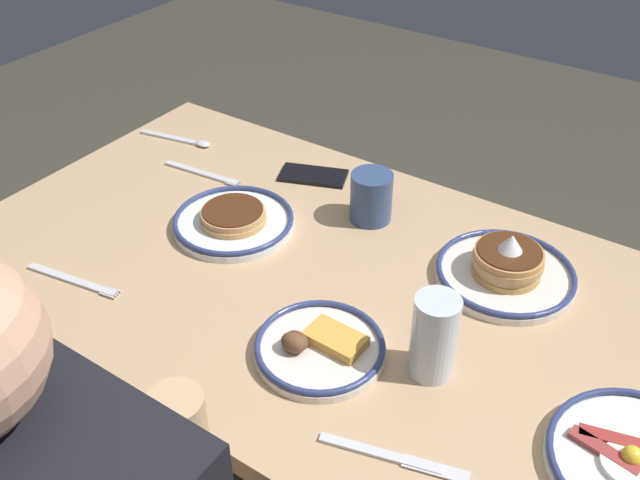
{
  "coord_description": "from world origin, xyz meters",
  "views": [
    {
      "loc": [
        -0.51,
        0.81,
        1.53
      ],
      "look_at": [
        0.07,
        -0.05,
        0.76
      ],
      "focal_mm": 39.36,
      "sensor_mm": 36.0,
      "label": 1
    }
  ],
  "objects_px": {
    "drinking_glass": "(433,340)",
    "cell_phone": "(313,176)",
    "fork_far": "(73,280)",
    "plate_near_main": "(234,220)",
    "butter_knife": "(393,457)",
    "tea_spoon": "(186,140)",
    "plate_far_companion": "(319,347)",
    "plate_center_pancakes": "(506,269)",
    "fork_near": "(203,173)",
    "coffee_mug": "(372,196)"
  },
  "relations": [
    {
      "from": "plate_near_main",
      "to": "plate_center_pancakes",
      "type": "relative_size",
      "value": 0.96
    },
    {
      "from": "plate_near_main",
      "to": "tea_spoon",
      "type": "bearing_deg",
      "value": -32.66
    },
    {
      "from": "plate_center_pancakes",
      "to": "coffee_mug",
      "type": "bearing_deg",
      "value": -6.44
    },
    {
      "from": "plate_center_pancakes",
      "to": "fork_near",
      "type": "xyz_separation_m",
      "value": [
        0.68,
        0.03,
        -0.02
      ]
    },
    {
      "from": "cell_phone",
      "to": "butter_knife",
      "type": "distance_m",
      "value": 0.73
    },
    {
      "from": "fork_far",
      "to": "drinking_glass",
      "type": "bearing_deg",
      "value": -165.11
    },
    {
      "from": "coffee_mug",
      "to": "tea_spoon",
      "type": "xyz_separation_m",
      "value": [
        0.52,
        -0.02,
        -0.05
      ]
    },
    {
      "from": "tea_spoon",
      "to": "plate_near_main",
      "type": "bearing_deg",
      "value": 147.34
    },
    {
      "from": "coffee_mug",
      "to": "fork_near",
      "type": "relative_size",
      "value": 0.6
    },
    {
      "from": "butter_knife",
      "to": "tea_spoon",
      "type": "xyz_separation_m",
      "value": [
        0.84,
        -0.5,
        0.0
      ]
    },
    {
      "from": "drinking_glass",
      "to": "tea_spoon",
      "type": "bearing_deg",
      "value": -22.09
    },
    {
      "from": "plate_center_pancakes",
      "to": "tea_spoon",
      "type": "xyz_separation_m",
      "value": [
        0.82,
        -0.06,
        -0.02
      ]
    },
    {
      "from": "fork_near",
      "to": "plate_far_companion",
      "type": "bearing_deg",
      "value": 149.3
    },
    {
      "from": "plate_near_main",
      "to": "butter_knife",
      "type": "distance_m",
      "value": 0.6
    },
    {
      "from": "cell_phone",
      "to": "butter_knife",
      "type": "bearing_deg",
      "value": 111.75
    },
    {
      "from": "butter_knife",
      "to": "tea_spoon",
      "type": "bearing_deg",
      "value": -30.81
    },
    {
      "from": "coffee_mug",
      "to": "drinking_glass",
      "type": "relative_size",
      "value": 0.83
    },
    {
      "from": "plate_far_companion",
      "to": "butter_knife",
      "type": "relative_size",
      "value": 1.02
    },
    {
      "from": "fork_far",
      "to": "plate_center_pancakes",
      "type": "bearing_deg",
      "value": -145.41
    },
    {
      "from": "drinking_glass",
      "to": "fork_near",
      "type": "height_order",
      "value": "drinking_glass"
    },
    {
      "from": "coffee_mug",
      "to": "fork_far",
      "type": "height_order",
      "value": "coffee_mug"
    },
    {
      "from": "coffee_mug",
      "to": "fork_far",
      "type": "xyz_separation_m",
      "value": [
        0.33,
        0.47,
        -0.05
      ]
    },
    {
      "from": "plate_near_main",
      "to": "drinking_glass",
      "type": "distance_m",
      "value": 0.51
    },
    {
      "from": "drinking_glass",
      "to": "coffee_mug",
      "type": "bearing_deg",
      "value": -46.84
    },
    {
      "from": "plate_center_pancakes",
      "to": "fork_far",
      "type": "bearing_deg",
      "value": 34.59
    },
    {
      "from": "plate_far_companion",
      "to": "drinking_glass",
      "type": "height_order",
      "value": "drinking_glass"
    },
    {
      "from": "fork_near",
      "to": "coffee_mug",
      "type": "bearing_deg",
      "value": -170.57
    },
    {
      "from": "plate_near_main",
      "to": "drinking_glass",
      "type": "height_order",
      "value": "drinking_glass"
    },
    {
      "from": "plate_far_companion",
      "to": "butter_knife",
      "type": "xyz_separation_m",
      "value": [
        -0.19,
        0.11,
        -0.01
      ]
    },
    {
      "from": "coffee_mug",
      "to": "butter_knife",
      "type": "xyz_separation_m",
      "value": [
        -0.32,
        0.48,
        -0.05
      ]
    },
    {
      "from": "cell_phone",
      "to": "fork_far",
      "type": "height_order",
      "value": "cell_phone"
    },
    {
      "from": "plate_center_pancakes",
      "to": "fork_near",
      "type": "height_order",
      "value": "plate_center_pancakes"
    },
    {
      "from": "drinking_glass",
      "to": "fork_far",
      "type": "height_order",
      "value": "drinking_glass"
    },
    {
      "from": "plate_near_main",
      "to": "fork_far",
      "type": "distance_m",
      "value": 0.32
    },
    {
      "from": "drinking_glass",
      "to": "butter_knife",
      "type": "bearing_deg",
      "value": 100.43
    },
    {
      "from": "plate_near_main",
      "to": "fork_near",
      "type": "xyz_separation_m",
      "value": [
        0.18,
        -0.11,
        -0.01
      ]
    },
    {
      "from": "fork_near",
      "to": "fork_far",
      "type": "xyz_separation_m",
      "value": [
        -0.05,
        0.4,
        -0.0
      ]
    },
    {
      "from": "drinking_glass",
      "to": "cell_phone",
      "type": "distance_m",
      "value": 0.6
    },
    {
      "from": "plate_far_companion",
      "to": "tea_spoon",
      "type": "relative_size",
      "value": 1.11
    },
    {
      "from": "plate_far_companion",
      "to": "butter_knife",
      "type": "bearing_deg",
      "value": 151.07
    },
    {
      "from": "plate_near_main",
      "to": "plate_far_companion",
      "type": "relative_size",
      "value": 1.15
    },
    {
      "from": "plate_far_companion",
      "to": "tea_spoon",
      "type": "height_order",
      "value": "plate_far_companion"
    },
    {
      "from": "plate_center_pancakes",
      "to": "drinking_glass",
      "type": "relative_size",
      "value": 1.74
    },
    {
      "from": "cell_phone",
      "to": "fork_far",
      "type": "xyz_separation_m",
      "value": [
        0.15,
        0.53,
        -0.0
      ]
    },
    {
      "from": "plate_far_companion",
      "to": "drinking_glass",
      "type": "distance_m",
      "value": 0.18
    },
    {
      "from": "plate_far_companion",
      "to": "drinking_glass",
      "type": "relative_size",
      "value": 1.46
    },
    {
      "from": "coffee_mug",
      "to": "cell_phone",
      "type": "relative_size",
      "value": 0.82
    },
    {
      "from": "coffee_mug",
      "to": "fork_near",
      "type": "height_order",
      "value": "coffee_mug"
    },
    {
      "from": "fork_far",
      "to": "tea_spoon",
      "type": "height_order",
      "value": "tea_spoon"
    },
    {
      "from": "coffee_mug",
      "to": "butter_knife",
      "type": "distance_m",
      "value": 0.57
    }
  ]
}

